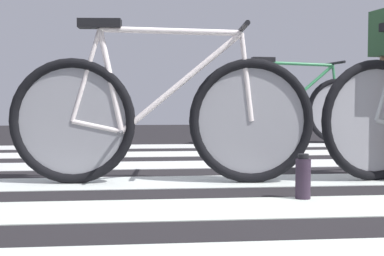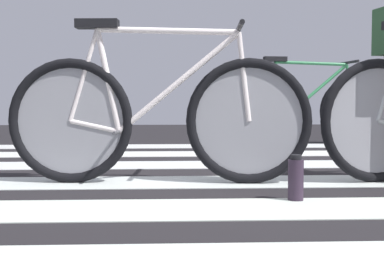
{
  "view_description": "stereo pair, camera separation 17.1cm",
  "coord_description": "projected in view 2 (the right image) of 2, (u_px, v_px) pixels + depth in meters",
  "views": [
    {
      "loc": [
        -0.67,
        -2.8,
        0.5
      ],
      "look_at": [
        -0.36,
        0.41,
        0.32
      ],
      "focal_mm": 47.61,
      "sensor_mm": 36.0,
      "label": 1
    },
    {
      "loc": [
        -0.5,
        -2.8,
        0.5
      ],
      "look_at": [
        -0.36,
        0.41,
        0.32
      ],
      "focal_mm": 47.61,
      "sensor_mm": 36.0,
      "label": 2
    }
  ],
  "objects": [
    {
      "name": "ground",
      "position": [
        260.0,
        187.0,
        2.85
      ],
      "size": [
        18.0,
        14.0,
        0.02
      ],
      "color": "black"
    },
    {
      "name": "crosswalk_markings",
      "position": [
        246.0,
        181.0,
        2.98
      ],
      "size": [
        5.42,
        5.02,
        0.0
      ],
      "color": "silver",
      "rests_on": "ground"
    },
    {
      "name": "bicycle_1_of_3",
      "position": [
        159.0,
        116.0,
        2.89
      ],
      "size": [
        1.74,
        0.52,
        0.93
      ],
      "rotation": [
        0.0,
        0.0,
        -0.07
      ],
      "color": "black",
      "rests_on": "ground"
    },
    {
      "name": "bicycle_3_of_3",
      "position": [
        306.0,
        109.0,
        5.43
      ],
      "size": [
        1.73,
        0.52,
        0.93
      ],
      "rotation": [
        0.0,
        0.0,
        0.1
      ],
      "color": "black",
      "rests_on": "ground"
    },
    {
      "name": "water_bottle",
      "position": [
        296.0,
        179.0,
        2.41
      ],
      "size": [
        0.07,
        0.07,
        0.22
      ],
      "color": "#2D202F",
      "rests_on": "ground"
    }
  ]
}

